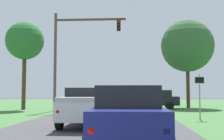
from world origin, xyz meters
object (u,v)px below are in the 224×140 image
oak_tree_right (187,46)px  crossing_suv_far (154,99)px  red_suv_near (128,116)px  pickup_truck_lead (88,106)px  keep_moving_sign (200,91)px  extra_tree_1 (25,41)px  traffic_light (72,48)px

oak_tree_right → crossing_suv_far: oak_tree_right is taller
red_suv_near → oak_tree_right: oak_tree_right is taller
oak_tree_right → crossing_suv_far: (-3.61, -2.05, -5.43)m
pickup_truck_lead → oak_tree_right: (7.95, 16.25, 5.42)m
keep_moving_sign → extra_tree_1: extra_tree_1 is taller
traffic_light → crossing_suv_far: size_ratio=1.77×
pickup_truck_lead → extra_tree_1: 15.22m
red_suv_near → crossing_suv_far: bearing=83.3°
red_suv_near → oak_tree_right: bearing=74.8°
red_suv_near → extra_tree_1: 20.89m
keep_moving_sign → crossing_suv_far: bearing=99.4°
crossing_suv_far → keep_moving_sign: bearing=-80.6°
crossing_suv_far → extra_tree_1: extra_tree_1 is taller
traffic_light → red_suv_near: bearing=-72.9°
pickup_truck_lead → crossing_suv_far: 14.84m
pickup_truck_lead → extra_tree_1: bearing=122.7°
pickup_truck_lead → oak_tree_right: size_ratio=0.60×
pickup_truck_lead → traffic_light: traffic_light is taller
crossing_suv_far → traffic_light: bearing=-150.8°
red_suv_near → extra_tree_1: (-9.68, 17.73, 5.33)m
pickup_truck_lead → keep_moving_sign: 7.04m
pickup_truck_lead → crossing_suv_far: (4.34, 14.20, -0.01)m
oak_tree_right → crossing_suv_far: size_ratio=1.92×
crossing_suv_far → extra_tree_1: bearing=-169.6°
red_suv_near → keep_moving_sign: bearing=65.5°
keep_moving_sign → red_suv_near: bearing=-114.5°
traffic_light → keep_moving_sign: 11.87m
traffic_light → oak_tree_right: bearing=29.3°
red_suv_near → traffic_light: 17.19m
oak_tree_right → crossing_suv_far: 6.84m
keep_moving_sign → extra_tree_1: size_ratio=0.33×
oak_tree_right → extra_tree_1: 16.22m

